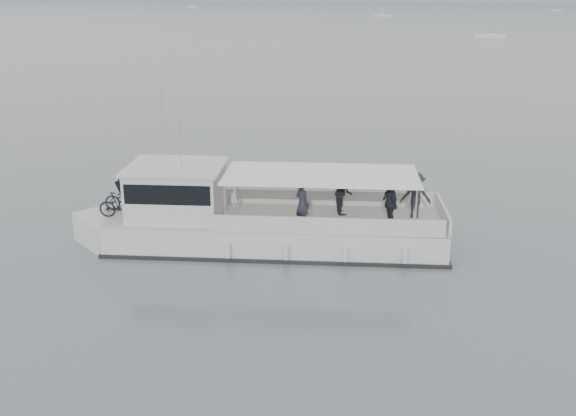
% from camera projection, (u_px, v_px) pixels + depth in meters
% --- Properties ---
extents(ground, '(1400.00, 1400.00, 0.00)m').
position_uv_depth(ground, '(342.00, 228.00, 26.25)').
color(ground, '#566266').
rests_on(ground, ground).
extents(tour_boat, '(13.89, 7.83, 5.97)m').
position_uv_depth(tour_boat, '(243.00, 221.00, 24.22)').
color(tour_boat, silver).
rests_on(tour_boat, ground).
extents(moored_fleet, '(346.95, 328.74, 9.26)m').
position_uv_depth(moored_fleet, '(440.00, 21.00, 194.79)').
color(moored_fleet, silver).
rests_on(moored_fleet, ground).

